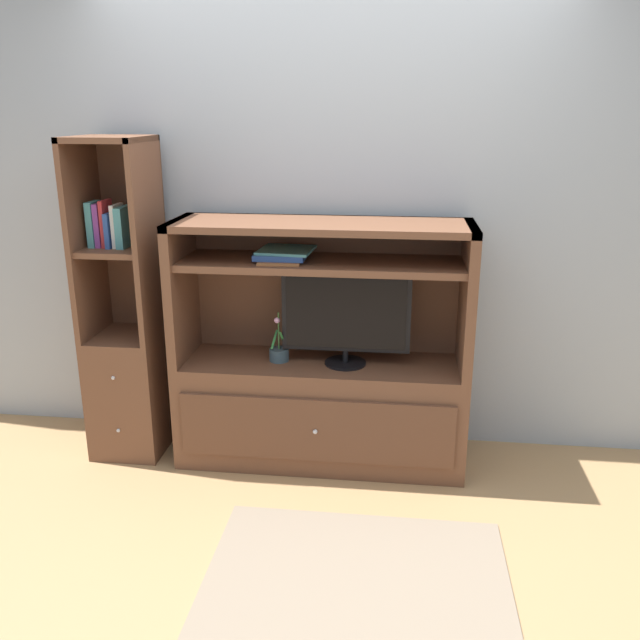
# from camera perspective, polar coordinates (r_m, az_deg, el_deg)

# --- Properties ---
(ground_plane) EXTENTS (8.00, 8.00, 0.00)m
(ground_plane) POSITION_cam_1_polar(r_m,az_deg,el_deg) (3.48, -0.72, -14.76)
(ground_plane) COLOR tan
(painted_rear_wall) EXTENTS (6.00, 0.10, 2.80)m
(painted_rear_wall) POSITION_cam_1_polar(r_m,az_deg,el_deg) (3.71, 0.75, 10.45)
(painted_rear_wall) COLOR #9EA8B2
(painted_rear_wall) RESTS_ON ground_plane
(area_rug) EXTENTS (1.26, 0.90, 0.01)m
(area_rug) POSITION_cam_1_polar(r_m,az_deg,el_deg) (2.97, 3.16, -21.15)
(area_rug) COLOR gray
(area_rug) RESTS_ON ground_plane
(media_console) EXTENTS (1.54, 0.50, 1.32)m
(media_console) POSITION_cam_1_polar(r_m,az_deg,el_deg) (3.63, 0.11, -5.43)
(media_console) COLOR brown
(media_console) RESTS_ON ground_plane
(tv_monitor) EXTENTS (0.67, 0.22, 0.49)m
(tv_monitor) POSITION_cam_1_polar(r_m,az_deg,el_deg) (3.46, 2.22, 0.28)
(tv_monitor) COLOR black
(tv_monitor) RESTS_ON media_console
(potted_plant) EXTENTS (0.11, 0.11, 0.27)m
(potted_plant) POSITION_cam_1_polar(r_m,az_deg,el_deg) (3.58, -3.52, -2.82)
(potted_plant) COLOR #384C56
(potted_plant) RESTS_ON media_console
(magazine_stack) EXTENTS (0.29, 0.34, 0.06)m
(magazine_stack) POSITION_cam_1_polar(r_m,az_deg,el_deg) (3.44, -3.18, 5.64)
(magazine_stack) COLOR #A56638
(magazine_stack) RESTS_ON media_console
(bookshelf_tall) EXTENTS (0.38, 0.44, 1.73)m
(bookshelf_tall) POSITION_cam_1_polar(r_m,az_deg,el_deg) (3.85, -16.05, -2.37)
(bookshelf_tall) COLOR brown
(bookshelf_tall) RESTS_ON ground_plane
(upright_book_row) EXTENTS (0.20, 0.17, 0.24)m
(upright_book_row) POSITION_cam_1_polar(r_m,az_deg,el_deg) (3.68, -17.47, 7.69)
(upright_book_row) COLOR teal
(upright_book_row) RESTS_ON bookshelf_tall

